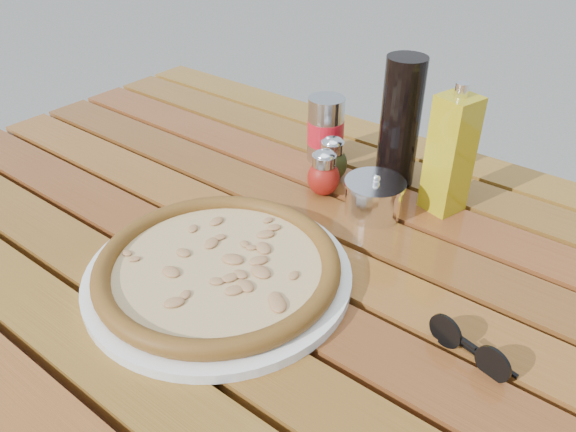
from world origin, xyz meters
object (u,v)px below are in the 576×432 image
Objects in this scene: sunglasses at (469,348)px; plate at (219,275)px; table at (280,277)px; pepper_shaker at (324,173)px; pizza at (218,266)px; soda_can at (326,130)px; olive_oil_cruet at (450,154)px; oregano_shaker at (332,160)px; parmesan_tin at (374,197)px; dark_bottle at (400,123)px.

plate is at bearing -154.05° from sunglasses.
pepper_shaker is (-0.02, 0.15, 0.11)m from table.
pizza is 4.13× the size of pepper_shaker.
pepper_shaker is at bearing -56.24° from soda_can.
table is 0.33m from olive_oil_cruet.
olive_oil_cruet reaches higher than oregano_shaker.
olive_oil_cruet is 0.33m from sunglasses.
oregano_shaker is 0.43m from sunglasses.
sunglasses is at bearing 13.12° from pizza.
oregano_shaker is at bearing 108.91° from pepper_shaker.
table is 0.19m from parmesan_tin.
table is 17.07× the size of oregano_shaker.
olive_oil_cruet reaches higher than parmesan_tin.
plate is at bearing -86.30° from pepper_shaker.
olive_oil_cruet is at bearing 56.51° from table.
soda_can is (-0.05, 0.06, 0.02)m from oregano_shaker.
soda_can is at bearing 156.63° from sunglasses.
pepper_shaker reaches higher than pizza.
pepper_shaker is 0.13m from soda_can.
plate is 1.06× the size of pizza.
plate is 0.28m from parmesan_tin.
olive_oil_cruet is (0.16, 0.35, 0.09)m from plate.
olive_oil_cruet is at bearing 10.08° from oregano_shaker.
pizza is 0.32m from oregano_shaker.
pizza is 0.39m from soda_can.
dark_bottle is at bearing 143.92° from sunglasses.
sunglasses is at bearing -8.71° from table.
pepper_shaker is 0.74× the size of sunglasses.
sunglasses is at bearing -38.64° from parmesan_tin.
pepper_shaker is 0.70× the size of parmesan_tin.
oregano_shaker is at bearing 101.85° from table.
pepper_shaker is 1.00× the size of oregano_shaker.
plate is 3.24× the size of sunglasses.
dark_bottle is at bearing 2.55° from soda_can.
parmesan_tin is (0.08, 0.27, 0.01)m from pizza.
table is at bearing 86.79° from plate.
plate is 0.02m from pizza.
table is at bearing -117.03° from parmesan_tin.
pizza is 0.39m from olive_oil_cruet.
dark_bottle is at bearing 164.67° from olive_oil_cruet.
table is at bearing -100.63° from dark_bottle.
plate is at bearing -93.21° from table.
pepper_shaker is at bearing -71.09° from oregano_shaker.
olive_oil_cruet reaches higher than sunglasses.
parmesan_tin is (0.03, -0.11, -0.08)m from dark_bottle.
dark_bottle is at bearing 56.70° from pepper_shaker.
pizza is at bearing -93.21° from table.
oregano_shaker is at bearing -46.55° from soda_can.
dark_bottle is 1.05× the size of olive_oil_cruet.
dark_bottle reaches higher than pizza.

